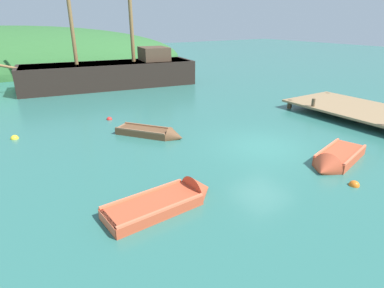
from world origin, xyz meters
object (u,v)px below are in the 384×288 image
Objects in this scene: rowboat_near_dock at (154,134)px; rowboat_far at (335,161)px; rowboat_center at (171,201)px; buoy_orange at (354,185)px; buoy_yellow at (15,139)px; buoy_red at (109,120)px; sailing_ship at (112,77)px.

rowboat_far is at bearing -2.22° from rowboat_near_dock.
rowboat_far is at bearing -11.70° from rowboat_center.
buoy_yellow is at bearing 129.22° from buoy_orange.
rowboat_far reaches higher than buoy_red.
rowboat_far is 9.43× the size of buoy_yellow.
rowboat_near_dock is 3.90m from buoy_red.
buoy_yellow is at bearing 107.02° from rowboat_center.
sailing_ship is at bearing 71.62° from rowboat_center.
rowboat_near_dock is (-2.49, -12.71, -0.67)m from sailing_ship.
rowboat_near_dock is 10.37× the size of buoy_red.
sailing_ship reaches higher than buoy_yellow.
buoy_yellow is at bearing -156.01° from rowboat_near_dock.
rowboat_far reaches higher than buoy_orange.
buoy_yellow is 1.15× the size of buoy_red.
buoy_red is at bearing 77.95° from rowboat_center.
rowboat_center reaches higher than buoy_yellow.
sailing_ship is at bearing 49.12° from buoy_yellow.
buoy_orange is (3.56, -8.12, -0.10)m from rowboat_near_dock.
buoy_yellow is (-3.45, 9.00, -0.10)m from rowboat_center.
sailing_ship is at bearing 69.16° from buoy_red.
sailing_ship is 52.53× the size of buoy_red.
buoy_orange is at bearing -12.77° from rowboat_near_dock.
rowboat_center is 9.65m from buoy_red.
sailing_ship is 19.52m from rowboat_far.
buoy_red is (-5.45, 10.48, -0.13)m from rowboat_far.
sailing_ship is 4.83× the size of rowboat_far.
rowboat_near_dock is (-4.55, 6.69, -0.02)m from rowboat_far.
rowboat_center is at bearing 157.96° from buoy_orange.
rowboat_center is 9.63m from buoy_yellow.
sailing_ship is 12.56m from buoy_yellow.
rowboat_center reaches higher than buoy_orange.
sailing_ship is at bearing 132.45° from rowboat_near_dock.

